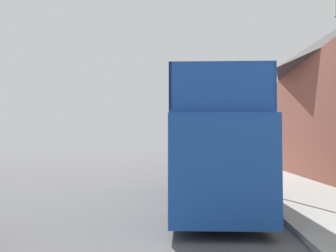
{
  "coord_description": "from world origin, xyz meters",
  "views": [
    {
      "loc": [
        2.39,
        -3.95,
        2.16
      ],
      "look_at": [
        1.33,
        10.19,
        2.78
      ],
      "focal_mm": 42.0,
      "sensor_mm": 36.0,
      "label": 1
    }
  ],
  "objects": [
    {
      "name": "ground_plane",
      "position": [
        0.0,
        21.0,
        0.0
      ],
      "size": [
        144.0,
        144.0,
        0.0
      ],
      "primitive_type": "plane",
      "color": "#4C4C4F"
    },
    {
      "name": "sidewalk",
      "position": [
        6.68,
        18.0,
        0.07
      ],
      "size": [
        3.97,
        108.0,
        0.14
      ],
      "color": "#999993",
      "rests_on": "ground_plane"
    },
    {
      "name": "tour_bus",
      "position": [
        2.79,
        10.04,
        1.82
      ],
      "size": [
        2.83,
        10.73,
        4.04
      ],
      "rotation": [
        0.0,
        0.0,
        0.03
      ],
      "color": "#19479E",
      "rests_on": "ground_plane"
    },
    {
      "name": "parked_car_ahead_of_bus",
      "position": [
        3.61,
        18.3,
        0.68
      ],
      "size": [
        1.84,
        4.62,
        1.42
      ],
      "rotation": [
        0.0,
        0.0,
        -0.04
      ],
      "color": "maroon",
      "rests_on": "ground_plane"
    },
    {
      "name": "lamp_post_second",
      "position": [
        5.09,
        11.78,
        3.51
      ],
      "size": [
        0.35,
        0.35,
        4.92
      ],
      "color": "black",
      "rests_on": "sidewalk"
    }
  ]
}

